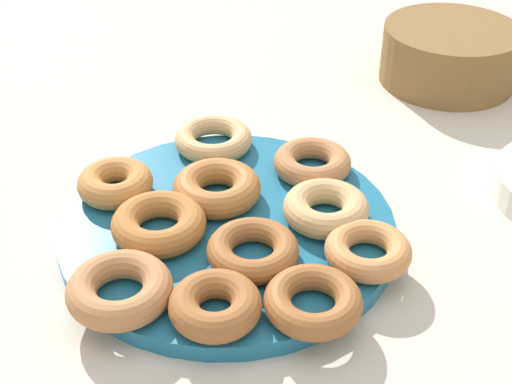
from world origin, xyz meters
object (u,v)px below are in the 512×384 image
at_px(donut_plate, 228,228).
at_px(donut_9, 120,289).
at_px(donut_10, 326,208).
at_px(basket, 449,55).
at_px(donut_1, 115,183).
at_px(donut_5, 220,187).
at_px(donut_7, 213,139).
at_px(donut_8, 313,301).
at_px(donut_4, 312,162).
at_px(donut_2, 368,251).
at_px(donut_0, 159,224).
at_px(donut_6, 215,305).
at_px(donut_3, 253,250).

relative_size(donut_plate, donut_9, 3.62).
height_order(donut_9, donut_10, same).
bearing_deg(basket, donut_1, -72.23).
bearing_deg(donut_5, donut_7, 168.38).
bearing_deg(donut_plate, donut_7, 170.46).
relative_size(donut_1, donut_8, 0.93).
bearing_deg(donut_plate, donut_10, 74.03).
bearing_deg(donut_4, donut_7, -132.52).
height_order(donut_5, donut_9, donut_5).
height_order(donut_4, donut_8, same).
xyz_separation_m(donut_2, donut_10, (-0.07, -0.01, 0.00)).
height_order(donut_1, donut_4, donut_1).
bearing_deg(donut_10, donut_0, -99.02).
distance_m(donut_1, donut_7, 0.14).
xyz_separation_m(donut_0, donut_9, (0.08, -0.05, -0.00)).
height_order(donut_6, donut_7, donut_6).
xyz_separation_m(donut_2, donut_6, (0.03, -0.16, 0.00)).
distance_m(donut_0, donut_9, 0.09).
distance_m(donut_8, basket, 0.53).
bearing_deg(donut_2, donut_4, 177.80).
distance_m(donut_3, donut_6, 0.08).
distance_m(donut_5, basket, 0.44).
distance_m(donut_7, basket, 0.38).
xyz_separation_m(donut_4, donut_7, (-0.08, -0.09, -0.00)).
height_order(donut_0, donut_4, donut_0).
xyz_separation_m(donut_0, donut_7, (-0.14, 0.09, -0.00)).
bearing_deg(donut_10, basket, 132.07).
bearing_deg(donut_10, donut_5, -126.20).
bearing_deg(donut_4, donut_plate, -63.24).
bearing_deg(donut_plate, basket, 121.56).
xyz_separation_m(donut_2, donut_9, (-0.02, -0.23, 0.00)).
bearing_deg(donut_plate, donut_2, 47.75).
relative_size(donut_5, donut_8, 1.07).
bearing_deg(donut_1, donut_3, 35.43).
height_order(donut_3, donut_6, donut_6).
relative_size(donut_0, donut_8, 1.09).
distance_m(donut_3, donut_4, 0.16).
distance_m(donut_3, donut_7, 0.21).
bearing_deg(donut_5, donut_0, -60.56).
height_order(donut_1, donut_5, donut_5).
bearing_deg(donut_8, donut_10, 152.67).
bearing_deg(donut_0, donut_5, 119.44).
xyz_separation_m(donut_0, donut_3, (0.06, 0.08, -0.00)).
bearing_deg(donut_5, donut_plate, -4.24).
xyz_separation_m(donut_plate, donut_1, (-0.08, -0.10, 0.02)).
bearing_deg(basket, donut_plate, -58.44).
relative_size(donut_1, donut_5, 0.87).
xyz_separation_m(donut_4, donut_6, (0.18, -0.16, 0.00)).
xyz_separation_m(donut_0, donut_10, (0.03, 0.17, -0.00)).
distance_m(donut_0, donut_3, 0.10).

